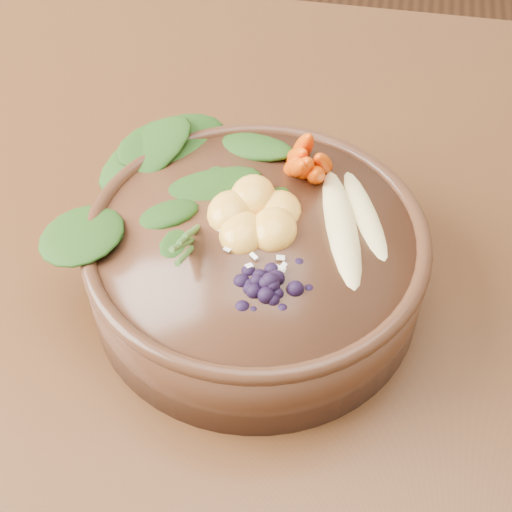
# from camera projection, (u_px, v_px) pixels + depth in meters

# --- Properties ---
(dining_table) EXTENTS (1.60, 0.90, 0.75)m
(dining_table) POSITION_uv_depth(u_px,v_px,m) (449.00, 316.00, 0.74)
(dining_table) COLOR #331C0C
(dining_table) RESTS_ON ground
(stoneware_bowl) EXTENTS (0.36, 0.36, 0.08)m
(stoneware_bowl) POSITION_uv_depth(u_px,v_px,m) (256.00, 264.00, 0.62)
(stoneware_bowl) COLOR #412617
(stoneware_bowl) RESTS_ON dining_table
(kale_heap) EXTENTS (0.23, 0.22, 0.04)m
(kale_heap) POSITION_uv_depth(u_px,v_px,m) (195.00, 170.00, 0.61)
(kale_heap) COLOR #1E4410
(kale_heap) RESTS_ON stoneware_bowl
(carrot_cluster) EXTENTS (0.08, 0.08, 0.08)m
(carrot_cluster) POSITION_uv_depth(u_px,v_px,m) (304.00, 131.00, 0.62)
(carrot_cluster) COLOR #D33A00
(carrot_cluster) RESTS_ON stoneware_bowl
(banana_halves) EXTENTS (0.09, 0.17, 0.03)m
(banana_halves) POSITION_uv_depth(u_px,v_px,m) (355.00, 208.00, 0.59)
(banana_halves) COLOR #E0CC84
(banana_halves) RESTS_ON stoneware_bowl
(mandarin_cluster) EXTENTS (0.11, 0.11, 0.03)m
(mandarin_cluster) POSITION_uv_depth(u_px,v_px,m) (256.00, 204.00, 0.59)
(mandarin_cluster) COLOR gold
(mandarin_cluster) RESTS_ON stoneware_bowl
(blueberry_pile) EXTENTS (0.16, 0.14, 0.04)m
(blueberry_pile) POSITION_uv_depth(u_px,v_px,m) (270.00, 271.00, 0.54)
(blueberry_pile) COLOR black
(blueberry_pile) RESTS_ON stoneware_bowl
(coconut_flakes) EXTENTS (0.11, 0.09, 0.01)m
(coconut_flakes) POSITION_uv_depth(u_px,v_px,m) (262.00, 247.00, 0.57)
(coconut_flakes) COLOR white
(coconut_flakes) RESTS_ON stoneware_bowl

